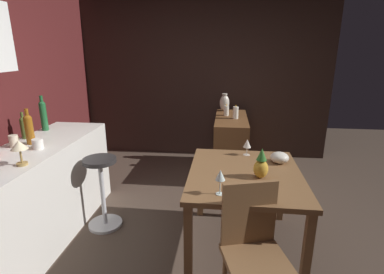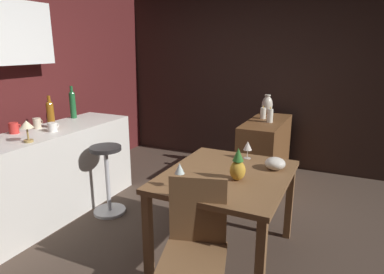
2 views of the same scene
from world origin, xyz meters
name	(u,v)px [view 1 (image 1 of 2)]	position (x,y,z in m)	size (l,w,h in m)	color
ground_plane	(190,247)	(0.00, 0.00, 0.00)	(9.00, 9.00, 0.00)	#47382D
wall_side_right	(191,77)	(2.55, 0.30, 1.30)	(0.10, 4.40, 2.60)	#33231E
dining_table	(245,182)	(0.06, -0.47, 0.65)	(1.13, 0.94, 0.74)	brown
kitchen_counter	(30,200)	(-0.11, 1.43, 0.45)	(2.10, 0.60, 0.90)	silver
sideboard_cabinet	(230,145)	(1.77, -0.36, 0.41)	(1.10, 0.44, 0.82)	brown
chair_near_window	(253,247)	(-0.60, -0.50, 0.49)	(0.50, 0.50, 0.91)	brown
bar_stool	(102,191)	(0.24, 0.91, 0.39)	(0.34, 0.34, 0.73)	#262323
wine_glass_left	(247,144)	(0.49, -0.50, 0.86)	(0.08, 0.08, 0.16)	silver
wine_glass_right	(220,176)	(-0.36, -0.26, 0.88)	(0.07, 0.07, 0.19)	silver
pineapple_centerpiece	(261,165)	(-0.03, -0.58, 0.85)	(0.12, 0.12, 0.25)	gold
fruit_bowl	(280,158)	(0.32, -0.79, 0.79)	(0.17, 0.17, 0.10)	beige
wine_bottle_green	(43,114)	(0.58, 1.64, 1.08)	(0.07, 0.07, 0.38)	#1E592D
wine_bottle_amber	(29,128)	(0.12, 1.49, 1.05)	(0.07, 0.07, 0.33)	#8C5114
wine_bottle_olive	(24,127)	(0.27, 1.66, 1.02)	(0.06, 0.06, 0.26)	#475623
cup_white	(38,144)	(0.00, 1.35, 0.94)	(0.13, 0.09, 0.09)	white
cup_cream	(14,141)	(0.03, 1.59, 0.95)	(0.11, 0.08, 0.11)	beige
counter_lamp	(19,147)	(-0.37, 1.24, 1.04)	(0.12, 0.12, 0.19)	#A58447
pillar_candle_tall	(236,113)	(1.71, -0.42, 0.90)	(0.07, 0.07, 0.19)	white
pillar_candle_short	(226,111)	(1.88, -0.29, 0.89)	(0.07, 0.07, 0.17)	white
vase_ceramic_ivory	(224,103)	(2.22, -0.26, 0.95)	(0.15, 0.15, 0.26)	beige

